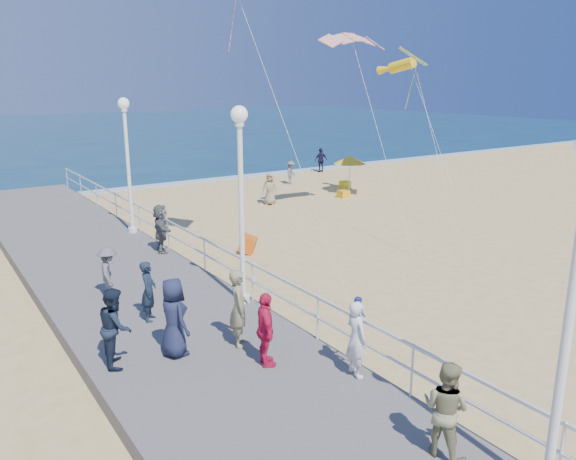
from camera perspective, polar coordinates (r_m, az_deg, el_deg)
ground at (r=18.86m, az=9.78°, el=-4.90°), size 160.00×160.00×0.00m
ocean at (r=78.93m, az=-25.26°, el=8.87°), size 160.00×90.00×0.05m
surf_line at (r=35.99m, az=-13.39°, el=4.40°), size 160.00×1.20×0.04m
boardwalk at (r=14.92m, az=-11.84°, el=-9.63°), size 5.00×44.00×0.40m
railing at (r=15.53m, az=-3.66°, el=-4.17°), size 0.05×42.00×0.55m
lamp_post_near at (r=8.42m, az=27.02°, el=-5.09°), size 0.44×0.44×5.32m
lamp_post_mid at (r=14.77m, az=-4.82°, el=4.50°), size 0.44×0.44×5.32m
lamp_post_far at (r=22.97m, az=-16.03°, el=7.67°), size 0.44×0.44×5.32m
woman_holding_toddler at (r=11.76m, az=6.95°, el=-10.90°), size 0.45×0.63×1.63m
toddler_held at (r=11.77m, az=7.09°, el=-8.54°), size 0.35×0.42×0.80m
spectator_0 at (r=14.67m, az=-13.98°, el=-6.03°), size 0.62×0.68×1.57m
spectator_1 at (r=9.77m, az=15.72°, el=-17.09°), size 0.79×0.92×1.64m
spectator_2 at (r=16.53m, az=-17.77°, el=-4.12°), size 0.77×1.05×1.46m
spectator_3 at (r=12.05m, az=-2.29°, el=-10.09°), size 0.68×1.04×1.64m
spectator_4 at (r=12.70m, az=-11.53°, el=-8.69°), size 0.66×0.93×1.79m
spectator_5 at (r=20.38m, az=-12.79°, el=0.16°), size 0.88×1.68×1.73m
spectator_6 at (r=12.95m, az=-5.01°, el=-7.87°), size 0.68×0.79×1.82m
spectator_7 at (r=12.63m, az=-17.13°, el=-9.36°), size 0.87×1.00×1.73m
beach_walker_a at (r=35.64m, az=0.29°, el=5.86°), size 1.10×0.99×1.48m
beach_walker_b at (r=40.57m, az=3.37°, el=7.10°), size 1.04×0.53×1.71m
beach_walker_c at (r=29.56m, az=-1.86°, el=4.19°), size 0.98×0.94×1.69m
box_kite at (r=21.22m, az=-4.10°, el=-1.62°), size 0.90×0.88×0.74m
beach_umbrella at (r=32.99m, az=6.31°, el=7.10°), size 1.90×1.90×2.14m
beach_chair_left at (r=34.72m, az=5.81°, el=4.64°), size 0.55×0.55×0.40m
beach_chair_right at (r=31.69m, az=5.65°, el=3.67°), size 0.55×0.55×0.40m
kite_parafoil at (r=26.18m, az=6.68°, el=18.89°), size 3.33×0.94×0.65m
kite_windsock at (r=30.21m, az=11.51°, el=16.08°), size 0.96×2.40×1.02m
kite_diamond_multi at (r=28.61m, az=12.54°, el=16.84°), size 2.05×2.06×0.85m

